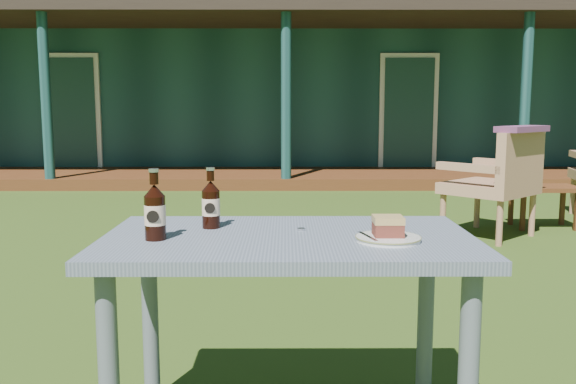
{
  "coord_description": "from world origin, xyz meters",
  "views": [
    {
      "loc": [
        -0.01,
        -3.54,
        1.13
      ],
      "look_at": [
        0.0,
        -1.3,
        0.82
      ],
      "focal_mm": 38.0,
      "sensor_mm": 36.0,
      "label": 1
    }
  ],
  "objects_px": {
    "cafe_table": "(288,265)",
    "side_table": "(544,192)",
    "armchair_left": "(499,178)",
    "cola_bottle_far": "(155,211)",
    "cola_bottle_near": "(211,204)",
    "cake_slice": "(388,226)",
    "plate": "(388,238)"
  },
  "relations": [
    {
      "from": "cola_bottle_near",
      "to": "side_table",
      "type": "bearing_deg",
      "value": 53.25
    },
    {
      "from": "cafe_table",
      "to": "plate",
      "type": "height_order",
      "value": "plate"
    },
    {
      "from": "cake_slice",
      "to": "cola_bottle_far",
      "type": "bearing_deg",
      "value": 179.22
    },
    {
      "from": "armchair_left",
      "to": "plate",
      "type": "bearing_deg",
      "value": -114.4
    },
    {
      "from": "cola_bottle_near",
      "to": "side_table",
      "type": "relative_size",
      "value": 0.35
    },
    {
      "from": "cola_bottle_near",
      "to": "side_table",
      "type": "distance_m",
      "value": 4.53
    },
    {
      "from": "plate",
      "to": "armchair_left",
      "type": "height_order",
      "value": "armchair_left"
    },
    {
      "from": "cola_bottle_far",
      "to": "side_table",
      "type": "xyz_separation_m",
      "value": [
        2.85,
        3.8,
        -0.47
      ]
    },
    {
      "from": "armchair_left",
      "to": "cola_bottle_near",
      "type": "bearing_deg",
      "value": -123.65
    },
    {
      "from": "cafe_table",
      "to": "side_table",
      "type": "xyz_separation_m",
      "value": [
        2.43,
        3.73,
        -0.28
      ]
    },
    {
      "from": "plate",
      "to": "cola_bottle_near",
      "type": "bearing_deg",
      "value": 159.9
    },
    {
      "from": "plate",
      "to": "cake_slice",
      "type": "bearing_deg",
      "value": 86.98
    },
    {
      "from": "cola_bottle_near",
      "to": "side_table",
      "type": "xyz_separation_m",
      "value": [
        2.7,
        3.61,
        -0.46
      ]
    },
    {
      "from": "plate",
      "to": "cola_bottle_near",
      "type": "xyz_separation_m",
      "value": [
        -0.58,
        0.21,
        0.08
      ]
    },
    {
      "from": "plate",
      "to": "cola_bottle_near",
      "type": "height_order",
      "value": "cola_bottle_near"
    },
    {
      "from": "side_table",
      "to": "armchair_left",
      "type": "bearing_deg",
      "value": -142.88
    },
    {
      "from": "cake_slice",
      "to": "armchair_left",
      "type": "relative_size",
      "value": 0.1
    },
    {
      "from": "plate",
      "to": "cake_slice",
      "type": "distance_m",
      "value": 0.04
    },
    {
      "from": "cafe_table",
      "to": "side_table",
      "type": "bearing_deg",
      "value": 56.93
    },
    {
      "from": "armchair_left",
      "to": "side_table",
      "type": "height_order",
      "value": "armchair_left"
    },
    {
      "from": "armchair_left",
      "to": "cola_bottle_far",
      "type": "bearing_deg",
      "value": -123.96
    },
    {
      "from": "cake_slice",
      "to": "cola_bottle_near",
      "type": "height_order",
      "value": "cola_bottle_near"
    },
    {
      "from": "cake_slice",
      "to": "side_table",
      "type": "distance_m",
      "value": 4.38
    },
    {
      "from": "cola_bottle_near",
      "to": "armchair_left",
      "type": "height_order",
      "value": "same"
    },
    {
      "from": "cake_slice",
      "to": "side_table",
      "type": "xyz_separation_m",
      "value": [
        2.12,
        3.81,
        -0.42
      ]
    },
    {
      "from": "plate",
      "to": "side_table",
      "type": "distance_m",
      "value": 4.39
    },
    {
      "from": "cake_slice",
      "to": "side_table",
      "type": "height_order",
      "value": "cake_slice"
    },
    {
      "from": "plate",
      "to": "cola_bottle_far",
      "type": "bearing_deg",
      "value": 178.24
    },
    {
      "from": "cafe_table",
      "to": "cake_slice",
      "type": "height_order",
      "value": "cake_slice"
    },
    {
      "from": "cafe_table",
      "to": "side_table",
      "type": "distance_m",
      "value": 4.46
    },
    {
      "from": "cola_bottle_near",
      "to": "cola_bottle_far",
      "type": "bearing_deg",
      "value": -128.91
    },
    {
      "from": "cola_bottle_far",
      "to": "cafe_table",
      "type": "bearing_deg",
      "value": 8.9
    }
  ]
}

